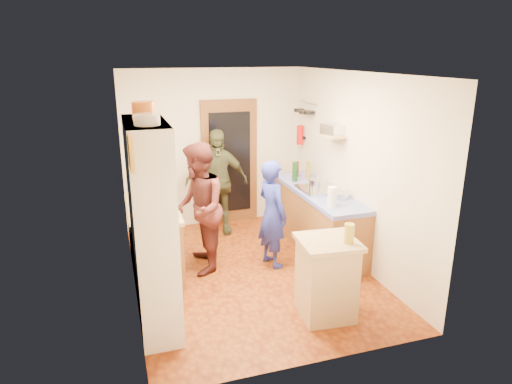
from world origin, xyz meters
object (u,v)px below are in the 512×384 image
person_hob (275,214)px  person_left (201,207)px  island_base (326,280)px  person_back (217,182)px  right_counter_base (316,220)px  hutch_body (152,227)px

person_hob → person_left: bearing=63.4°
island_base → person_back: person_back is taller
person_hob → person_back: size_ratio=0.87×
island_base → person_back: 2.87m
right_counter_base → person_hob: bearing=-154.4°
hutch_body → person_hob: hutch_body is taller
person_back → right_counter_base: bearing=-33.4°
right_counter_base → person_hob: person_hob is taller
hutch_body → person_left: size_ratio=1.26×
right_counter_base → person_left: person_left is taller
hutch_body → right_counter_base: (2.50, 1.30, -0.68)m
island_base → person_hob: bearing=94.3°
hutch_body → right_counter_base: size_ratio=1.00×
hutch_body → person_left: (0.72, 1.11, -0.23)m
right_counter_base → hutch_body: bearing=-152.5°
hutch_body → person_hob: 1.95m
right_counter_base → person_back: person_back is taller
hutch_body → person_hob: (1.69, 0.91, -0.36)m
island_base → person_hob: size_ratio=0.58×
right_counter_base → person_back: bearing=141.4°
person_hob → person_back: 1.48m
hutch_body → right_counter_base: 2.90m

